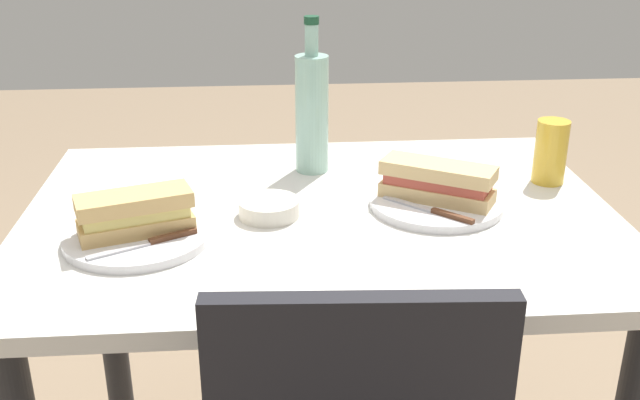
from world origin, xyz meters
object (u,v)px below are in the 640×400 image
(plate_far, at_px, (138,236))
(water_bottle, at_px, (311,111))
(baguette_sandwich_far, at_px, (135,213))
(baguette_sandwich_near, at_px, (438,182))
(dining_table, at_px, (320,277))
(knife_far, at_px, (150,242))
(plate_near, at_px, (436,204))
(beer_glass, at_px, (551,152))
(olive_bowl, at_px, (269,208))
(knife_near, at_px, (433,211))

(plate_far, height_order, water_bottle, water_bottle)
(baguette_sandwich_far, bearing_deg, baguette_sandwich_near, -169.49)
(plate_far, bearing_deg, dining_table, -162.10)
(knife_far, bearing_deg, baguette_sandwich_near, -163.87)
(baguette_sandwich_near, xyz_separation_m, plate_far, (0.52, 0.10, -0.04))
(plate_near, xyz_separation_m, baguette_sandwich_far, (0.52, 0.10, 0.04))
(beer_glass, relative_size, olive_bowl, 1.16)
(knife_near, relative_size, knife_far, 0.84)
(knife_far, bearing_deg, olive_bowl, -145.99)
(water_bottle, height_order, beer_glass, water_bottle)
(knife_near, bearing_deg, knife_far, 10.48)
(plate_far, bearing_deg, plate_near, -169.49)
(knife_far, height_order, olive_bowl, olive_bowl)
(dining_table, relative_size, knife_far, 6.43)
(dining_table, height_order, olive_bowl, olive_bowl)
(knife_far, xyz_separation_m, water_bottle, (-0.28, -0.35, 0.11))
(beer_glass, bearing_deg, baguette_sandwich_near, 23.77)
(baguette_sandwich_far, height_order, water_bottle, water_bottle)
(baguette_sandwich_far, bearing_deg, olive_bowl, -159.30)
(baguette_sandwich_far, distance_m, beer_glass, 0.79)
(baguette_sandwich_near, relative_size, olive_bowl, 1.94)
(plate_far, relative_size, knife_far, 1.47)
(plate_near, bearing_deg, knife_far, 16.13)
(baguette_sandwich_near, height_order, beer_glass, beer_glass)
(plate_near, relative_size, knife_near, 1.75)
(baguette_sandwich_near, distance_m, plate_far, 0.53)
(plate_near, distance_m, knife_near, 0.06)
(dining_table, distance_m, water_bottle, 0.33)
(baguette_sandwich_near, relative_size, baguette_sandwich_far, 1.07)
(dining_table, distance_m, knife_near, 0.25)
(knife_far, xyz_separation_m, olive_bowl, (-0.19, -0.13, -0.00))
(baguette_sandwich_near, height_order, knife_far, baguette_sandwich_near)
(plate_near, xyz_separation_m, water_bottle, (0.21, -0.21, 0.12))
(dining_table, relative_size, knife_near, 7.67)
(water_bottle, xyz_separation_m, beer_glass, (-0.46, 0.10, -0.06))
(knife_near, bearing_deg, baguette_sandwich_near, -109.18)
(plate_near, xyz_separation_m, beer_glass, (-0.24, -0.11, 0.05))
(plate_near, bearing_deg, olive_bowl, 2.73)
(baguette_sandwich_near, bearing_deg, plate_far, 10.51)
(beer_glass, height_order, olive_bowl, beer_glass)
(baguette_sandwich_far, xyz_separation_m, beer_glass, (-0.76, -0.20, 0.01))
(plate_far, xyz_separation_m, water_bottle, (-0.31, -0.31, 0.12))
(olive_bowl, bearing_deg, plate_near, -177.27)
(dining_table, height_order, knife_far, knife_far)
(beer_glass, bearing_deg, plate_near, 23.77)
(dining_table, height_order, baguette_sandwich_far, baguette_sandwich_far)
(dining_table, distance_m, plate_far, 0.35)
(plate_near, relative_size, beer_glass, 1.93)
(dining_table, bearing_deg, plate_near, 179.13)
(plate_near, distance_m, baguette_sandwich_near, 0.04)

